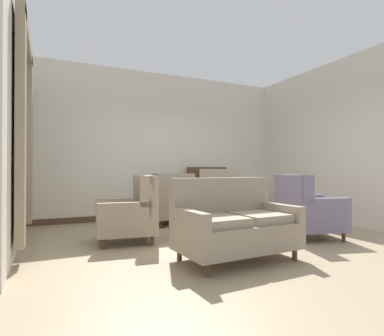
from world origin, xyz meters
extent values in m
plane|color=#9E896B|center=(0.00, 0.00, 0.00)|extent=(7.97, 7.97, 0.00)
cube|color=silver|center=(0.00, 2.60, 1.64)|extent=(5.85, 0.08, 3.28)
cube|color=silver|center=(-2.85, 0.78, 1.64)|extent=(0.08, 3.64, 3.28)
cube|color=silver|center=(2.85, 0.78, 1.64)|extent=(0.08, 3.64, 3.28)
cube|color=#4C3323|center=(0.00, 2.55, 0.06)|extent=(5.69, 0.03, 0.12)
cube|color=silver|center=(-2.79, 0.78, 1.53)|extent=(0.03, 1.48, 2.48)
cube|color=white|center=(-2.77, 0.78, 1.53)|extent=(0.02, 1.56, 2.56)
cube|color=white|center=(-2.77, 0.78, 1.53)|extent=(0.02, 0.04, 2.48)
cube|color=white|center=(-2.77, 0.78, 1.53)|extent=(0.02, 1.48, 0.04)
cube|color=gray|center=(-2.73, -0.14, 1.58)|extent=(0.10, 0.32, 2.78)
cube|color=gray|center=(-2.73, 1.71, 1.58)|extent=(0.10, 0.32, 2.78)
cube|color=gray|center=(-2.73, 0.78, 2.93)|extent=(0.10, 2.16, 0.20)
cylinder|color=#4C3323|center=(-0.14, 0.22, 0.44)|extent=(0.98, 0.98, 0.04)
cylinder|color=#4C3323|center=(-0.14, 0.22, 0.23)|extent=(0.10, 0.10, 0.38)
cube|color=#4C3323|center=(0.08, 0.23, 0.04)|extent=(0.28, 0.07, 0.07)
cube|color=#4C3323|center=(-0.26, 0.41, 0.04)|extent=(0.20, 0.27, 0.07)
cube|color=#4C3323|center=(-0.27, 0.04, 0.04)|extent=(0.21, 0.26, 0.07)
cylinder|color=#4C7A66|center=(-0.19, 0.21, 0.47)|extent=(0.11, 0.11, 0.02)
ellipsoid|color=#4C7A66|center=(-0.19, 0.21, 0.59)|extent=(0.20, 0.20, 0.22)
cylinder|color=#4C7A66|center=(-0.19, 0.21, 0.75)|extent=(0.07, 0.07, 0.09)
torus|color=#4C7A66|center=(-0.19, 0.21, 0.79)|extent=(0.13, 0.13, 0.02)
cube|color=gray|center=(-0.40, -1.05, 0.29)|extent=(1.46, 0.88, 0.31)
cube|color=gray|center=(-0.42, -0.72, 0.71)|extent=(1.42, 0.22, 0.53)
cube|color=gray|center=(-0.71, -1.11, 0.50)|extent=(0.60, 0.63, 0.10)
cube|color=gray|center=(-0.09, -1.07, 0.50)|extent=(0.60, 0.63, 0.10)
cube|color=gray|center=(-1.05, -1.14, 0.54)|extent=(0.15, 0.70, 0.19)
cube|color=gray|center=(0.25, -1.06, 0.54)|extent=(0.15, 0.70, 0.19)
cylinder|color=#4C3323|center=(-0.99, -1.40, 0.07)|extent=(0.06, 0.06, 0.14)
cylinder|color=#4C3323|center=(0.22, -1.33, 0.07)|extent=(0.06, 0.06, 0.14)
cylinder|color=#4C3323|center=(-1.03, -0.77, 0.07)|extent=(0.06, 0.06, 0.14)
cylinder|color=#4C3323|center=(0.18, -0.70, 0.07)|extent=(0.06, 0.06, 0.14)
cube|color=gray|center=(-1.39, 0.44, 0.28)|extent=(0.92, 0.86, 0.27)
cube|color=gray|center=(-1.04, 0.40, 0.70)|extent=(0.23, 0.78, 0.58)
cube|color=gray|center=(-1.09, 0.74, 0.77)|extent=(0.21, 0.12, 0.44)
cube|color=gray|center=(-1.17, 0.08, 0.77)|extent=(0.21, 0.12, 0.44)
cube|color=gray|center=(-1.40, 0.78, 0.52)|extent=(0.75, 0.19, 0.21)
cube|color=gray|center=(-1.48, 0.11, 0.52)|extent=(0.75, 0.19, 0.21)
cylinder|color=#4C3323|center=(-1.69, 0.78, 0.07)|extent=(0.06, 0.06, 0.14)
cylinder|color=#4C3323|center=(-1.76, 0.18, 0.07)|extent=(0.06, 0.06, 0.14)
cylinder|color=#4C3323|center=(-1.02, 0.71, 0.07)|extent=(0.06, 0.06, 0.14)
cylinder|color=#4C3323|center=(-1.09, 0.10, 0.07)|extent=(0.06, 0.06, 0.14)
cube|color=gray|center=(-0.28, 1.74, 0.28)|extent=(0.93, 1.02, 0.29)
cube|color=gray|center=(-0.22, 1.36, 0.72)|extent=(0.82, 0.26, 0.58)
cube|color=gray|center=(0.11, 1.50, 0.79)|extent=(0.13, 0.21, 0.44)
cube|color=gray|center=(-0.59, 1.40, 0.79)|extent=(0.13, 0.21, 0.44)
cube|color=gray|center=(0.06, 1.84, 0.53)|extent=(0.22, 0.82, 0.20)
cube|color=gray|center=(-0.64, 1.74, 0.53)|extent=(0.22, 0.82, 0.20)
cylinder|color=#4C3323|center=(-0.01, 2.16, 0.07)|extent=(0.06, 0.06, 0.14)
cylinder|color=#4C3323|center=(-0.66, 2.07, 0.07)|extent=(0.06, 0.06, 0.14)
cylinder|color=#4C3323|center=(0.10, 1.42, 0.07)|extent=(0.06, 0.06, 0.14)
cylinder|color=#4C3323|center=(-0.55, 1.32, 0.07)|extent=(0.06, 0.06, 0.14)
cube|color=slate|center=(1.35, -0.48, 0.28)|extent=(1.04, 1.00, 0.29)
cube|color=slate|center=(1.00, -0.39, 0.71)|extent=(0.35, 0.81, 0.57)
cube|color=slate|center=(0.99, -0.75, 0.78)|extent=(0.22, 0.15, 0.43)
cube|color=slate|center=(1.18, -0.07, 0.78)|extent=(0.22, 0.15, 0.43)
cube|color=slate|center=(1.30, -0.83, 0.54)|extent=(0.76, 0.30, 0.23)
cube|color=slate|center=(1.49, -0.15, 0.54)|extent=(0.76, 0.30, 0.23)
cylinder|color=#4C3323|center=(1.60, -0.88, 0.07)|extent=(0.06, 0.06, 0.14)
cylinder|color=#4C3323|center=(1.77, -0.26, 0.07)|extent=(0.06, 0.06, 0.14)
cylinder|color=#4C3323|center=(0.92, -0.70, 0.07)|extent=(0.06, 0.06, 0.14)
cylinder|color=#4C3323|center=(1.09, -0.08, 0.07)|extent=(0.06, 0.06, 0.14)
cube|color=gray|center=(0.81, 1.43, 0.29)|extent=(1.14, 1.16, 0.30)
cube|color=gray|center=(0.62, 1.12, 0.77)|extent=(0.76, 0.53, 0.65)
cube|color=gray|center=(0.97, 1.02, 0.85)|extent=(0.19, 0.22, 0.50)
cube|color=gray|center=(0.36, 1.37, 0.85)|extent=(0.19, 0.22, 0.50)
cube|color=gray|center=(1.14, 1.30, 0.56)|extent=(0.48, 0.72, 0.23)
cube|color=gray|center=(0.53, 1.65, 0.56)|extent=(0.48, 0.72, 0.23)
cylinder|color=#4C3323|center=(1.26, 1.58, 0.07)|extent=(0.06, 0.06, 0.14)
cylinder|color=#4C3323|center=(0.71, 1.90, 0.07)|extent=(0.06, 0.06, 0.14)
cylinder|color=#4C3323|center=(0.90, 0.96, 0.07)|extent=(0.06, 0.06, 0.14)
cylinder|color=#4C3323|center=(0.35, 1.29, 0.07)|extent=(0.06, 0.06, 0.14)
cylinder|color=#4C3323|center=(1.22, 0.89, 0.65)|extent=(0.56, 0.56, 0.03)
cylinder|color=#4C3323|center=(1.22, 0.89, 0.32)|extent=(0.07, 0.07, 0.64)
cylinder|color=#4C3323|center=(1.22, 0.89, 0.02)|extent=(0.37, 0.37, 0.04)
cube|color=#4C3323|center=(1.05, 2.30, 0.49)|extent=(1.05, 0.37, 0.78)
cube|color=#4C3323|center=(1.05, 2.47, 1.01)|extent=(1.05, 0.04, 0.27)
cube|color=#4C3323|center=(0.57, 2.17, 0.05)|extent=(0.06, 0.06, 0.10)
cube|color=#4C3323|center=(1.52, 2.17, 0.05)|extent=(0.06, 0.06, 0.10)
cube|color=#4C3323|center=(0.57, 2.44, 0.05)|extent=(0.06, 0.06, 0.10)
cube|color=#4C3323|center=(1.52, 2.44, 0.05)|extent=(0.06, 0.06, 0.10)
camera|label=1|loc=(-2.46, -4.20, 1.07)|focal=29.38mm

